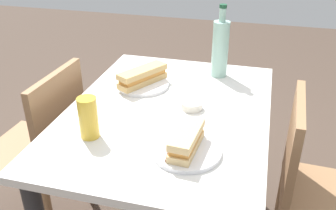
# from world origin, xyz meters

# --- Properties ---
(dining_table) EXTENTS (1.05, 0.77, 0.74)m
(dining_table) POSITION_xyz_m (0.00, 0.00, 0.62)
(dining_table) COLOR silver
(dining_table) RESTS_ON ground
(chair_far) EXTENTS (0.42, 0.42, 0.84)m
(chair_far) POSITION_xyz_m (-0.00, 0.58, 0.48)
(chair_far) COLOR #936B47
(chair_far) RESTS_ON ground
(chair_near) EXTENTS (0.42, 0.42, 0.84)m
(chair_near) POSITION_xyz_m (-0.00, -0.58, 0.48)
(chair_near) COLOR #936B47
(chair_near) RESTS_ON ground
(plate_near) EXTENTS (0.23, 0.23, 0.01)m
(plate_near) POSITION_xyz_m (-0.26, -0.13, 0.75)
(plate_near) COLOR white
(plate_near) RESTS_ON dining_table
(baguette_sandwich_near) EXTENTS (0.19, 0.08, 0.07)m
(baguette_sandwich_near) POSITION_xyz_m (-0.26, -0.13, 0.79)
(baguette_sandwich_near) COLOR #DBB77A
(baguette_sandwich_near) RESTS_ON plate_near
(knife_near) EXTENTS (0.18, 0.03, 0.01)m
(knife_near) POSITION_xyz_m (-0.27, -0.08, 0.76)
(knife_near) COLOR silver
(knife_near) RESTS_ON plate_near
(plate_far) EXTENTS (0.23, 0.23, 0.01)m
(plate_far) POSITION_xyz_m (0.18, 0.16, 0.75)
(plate_far) COLOR white
(plate_far) RESTS_ON dining_table
(baguette_sandwich_far) EXTENTS (0.24, 0.18, 0.07)m
(baguette_sandwich_far) POSITION_xyz_m (0.18, 0.16, 0.79)
(baguette_sandwich_far) COLOR tan
(baguette_sandwich_far) RESTS_ON plate_far
(knife_far) EXTENTS (0.16, 0.10, 0.01)m
(knife_far) POSITION_xyz_m (0.19, 0.21, 0.76)
(knife_far) COLOR silver
(knife_far) RESTS_ON plate_far
(water_bottle) EXTENTS (0.07, 0.07, 0.33)m
(water_bottle) POSITION_xyz_m (0.38, -0.14, 0.88)
(water_bottle) COLOR #99C6B7
(water_bottle) RESTS_ON dining_table
(beer_glass) EXTENTS (0.07, 0.07, 0.15)m
(beer_glass) POSITION_xyz_m (-0.25, 0.21, 0.82)
(beer_glass) COLOR gold
(beer_glass) RESTS_ON dining_table
(olive_bowl) EXTENTS (0.08, 0.08, 0.03)m
(olive_bowl) POSITION_xyz_m (0.03, -0.09, 0.76)
(olive_bowl) COLOR silver
(olive_bowl) RESTS_ON dining_table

